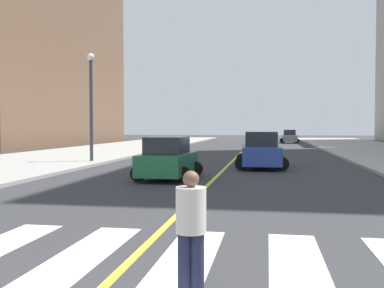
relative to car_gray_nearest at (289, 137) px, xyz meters
The scene contains 9 objects.
sidewalk_kerb_west 41.10m from the car_gray_nearest, 114.79° to the right, with size 10.00×120.00×0.15m, color #9E9B93.
crosswalk_paint 53.55m from the car_gray_nearest, 95.39° to the right, with size 13.50×4.00×0.01m.
lane_divider_paint 18.04m from the car_gray_nearest, 106.21° to the right, with size 0.16×80.00×0.01m, color yellow.
low_rise_brick_west 35.94m from the car_gray_nearest, 161.31° to the right, with size 16.00×32.00×23.73m, color brown.
car_gray_nearest is the anchor object (origin of this frame).
car_blue_second 36.62m from the car_gray_nearest, 94.96° to the right, with size 2.83×4.41×1.93m.
car_green_third 42.71m from the car_gray_nearest, 99.36° to the right, with size 2.59×4.05×1.78m.
pedestrian_crossing 54.89m from the car_gray_nearest, 93.97° to the right, with size 0.40×0.40×1.64m.
street_lamp 37.64m from the car_gray_nearest, 110.63° to the right, with size 0.44×0.44×6.40m.
Camera 1 is at (2.22, -3.26, 2.22)m, focal length 42.05 mm.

